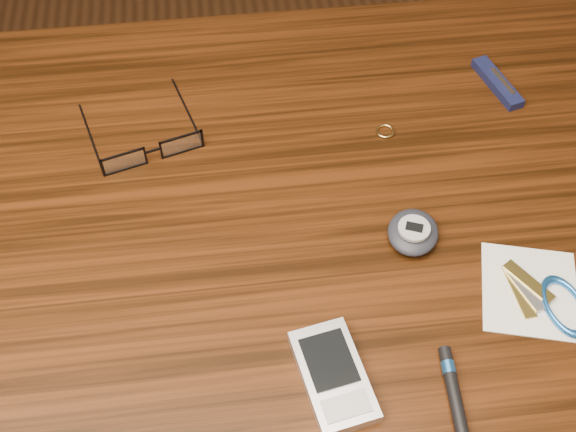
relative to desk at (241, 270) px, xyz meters
name	(u,v)px	position (x,y,z in m)	size (l,w,h in m)	color
desk	(241,270)	(0.00, 0.00, 0.00)	(1.00, 0.70, 0.75)	#331708
eyeglasses	(152,149)	(-0.09, 0.10, 0.11)	(0.15, 0.15, 0.03)	black
gold_ring	(385,131)	(0.18, 0.11, 0.10)	(0.02, 0.02, 0.00)	tan
pda_phone	(333,376)	(0.07, -0.20, 0.11)	(0.07, 0.11, 0.02)	silver
pedometer	(413,232)	(0.18, -0.05, 0.11)	(0.07, 0.08, 0.03)	#20212B
notepad_keys	(548,299)	(0.30, -0.14, 0.11)	(0.12, 0.13, 0.01)	white
pocket_knife	(497,83)	(0.34, 0.17, 0.11)	(0.04, 0.09, 0.01)	#121737
black_blue_pen	(453,390)	(0.18, -0.22, 0.11)	(0.02, 0.09, 0.01)	black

